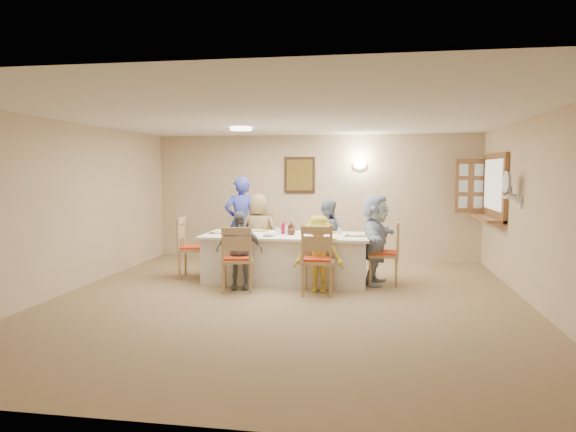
% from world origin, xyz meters
% --- Properties ---
extents(ground, '(7.00, 7.00, 0.00)m').
position_xyz_m(ground, '(0.00, 0.00, 0.00)').
color(ground, '#9E7F57').
extents(room_walls, '(7.00, 7.00, 7.00)m').
position_xyz_m(room_walls, '(0.00, 0.00, 1.51)').
color(room_walls, beige).
rests_on(room_walls, ground).
extents(wall_picture, '(0.62, 0.05, 0.72)m').
position_xyz_m(wall_picture, '(-0.30, 3.46, 1.70)').
color(wall_picture, '#3A2514').
rests_on(wall_picture, room_walls).
extents(wall_sconce, '(0.26, 0.09, 0.18)m').
position_xyz_m(wall_sconce, '(0.90, 3.44, 1.90)').
color(wall_sconce, white).
rests_on(wall_sconce, room_walls).
extents(ceiling_light, '(0.36, 0.36, 0.05)m').
position_xyz_m(ceiling_light, '(-1.00, 1.50, 2.47)').
color(ceiling_light, white).
rests_on(ceiling_light, room_walls).
extents(serving_hatch, '(0.06, 1.50, 1.15)m').
position_xyz_m(serving_hatch, '(3.21, 2.40, 1.50)').
color(serving_hatch, brown).
rests_on(serving_hatch, room_walls).
extents(hatch_sill, '(0.30, 1.50, 0.05)m').
position_xyz_m(hatch_sill, '(3.09, 2.40, 0.97)').
color(hatch_sill, brown).
rests_on(hatch_sill, room_walls).
extents(shutter_door, '(0.55, 0.04, 1.00)m').
position_xyz_m(shutter_door, '(2.95, 3.16, 1.50)').
color(shutter_door, brown).
rests_on(shutter_door, room_walls).
extents(fan_shelf, '(0.22, 0.36, 0.03)m').
position_xyz_m(fan_shelf, '(3.13, 1.05, 1.40)').
color(fan_shelf, white).
rests_on(fan_shelf, room_walls).
extents(desk_fan, '(0.30, 0.30, 0.28)m').
position_xyz_m(desk_fan, '(3.10, 1.05, 1.55)').
color(desk_fan, '#A5A5A8').
rests_on(desk_fan, fan_shelf).
extents(dining_table, '(2.66, 1.12, 0.76)m').
position_xyz_m(dining_table, '(-0.22, 1.30, 0.38)').
color(dining_table, white).
rests_on(dining_table, ground).
extents(chair_back_left, '(0.55, 0.55, 1.03)m').
position_xyz_m(chair_back_left, '(-0.82, 2.10, 0.51)').
color(chair_back_left, tan).
rests_on(chair_back_left, ground).
extents(chair_back_right, '(0.46, 0.46, 0.92)m').
position_xyz_m(chair_back_right, '(0.38, 2.10, 0.46)').
color(chair_back_right, tan).
rests_on(chair_back_right, ground).
extents(chair_front_left, '(0.56, 0.56, 0.98)m').
position_xyz_m(chair_front_left, '(-0.82, 0.50, 0.49)').
color(chair_front_left, tan).
rests_on(chair_front_left, ground).
extents(chair_front_right, '(0.49, 0.49, 1.02)m').
position_xyz_m(chair_front_right, '(0.38, 0.50, 0.51)').
color(chair_front_right, tan).
rests_on(chair_front_right, ground).
extents(chair_left_end, '(0.54, 0.54, 1.02)m').
position_xyz_m(chair_left_end, '(-1.77, 1.30, 0.51)').
color(chair_left_end, tan).
rests_on(chair_left_end, ground).
extents(chair_right_end, '(0.50, 0.50, 1.00)m').
position_xyz_m(chair_right_end, '(1.33, 1.30, 0.50)').
color(chair_right_end, tan).
rests_on(chair_right_end, ground).
extents(diner_back_left, '(0.69, 0.47, 1.38)m').
position_xyz_m(diner_back_left, '(-0.82, 1.98, 0.69)').
color(diner_back_left, olive).
rests_on(diner_back_left, ground).
extents(diner_back_right, '(0.81, 0.72, 1.30)m').
position_xyz_m(diner_back_right, '(0.38, 1.98, 0.65)').
color(diner_back_right, gray).
rests_on(diner_back_right, ground).
extents(diner_front_left, '(0.78, 0.51, 1.18)m').
position_xyz_m(diner_front_left, '(-0.82, 0.62, 0.59)').
color(diner_front_left, gray).
rests_on(diner_front_left, ground).
extents(diner_front_right, '(0.77, 0.49, 1.13)m').
position_xyz_m(diner_front_right, '(0.38, 0.62, 0.57)').
color(diner_front_right, gold).
rests_on(diner_front_right, ground).
extents(diner_right_end, '(1.46, 0.88, 1.42)m').
position_xyz_m(diner_right_end, '(1.20, 1.30, 0.71)').
color(diner_right_end, silver).
rests_on(diner_right_end, ground).
extents(caregiver, '(0.96, 0.94, 1.67)m').
position_xyz_m(caregiver, '(-1.27, 2.45, 0.84)').
color(caregiver, '#333DA9').
rests_on(caregiver, ground).
extents(placemat_fl, '(0.33, 0.24, 0.01)m').
position_xyz_m(placemat_fl, '(-0.82, 0.88, 0.76)').
color(placemat_fl, '#472B19').
rests_on(placemat_fl, dining_table).
extents(plate_fl, '(0.23, 0.23, 0.01)m').
position_xyz_m(plate_fl, '(-0.82, 0.88, 0.77)').
color(plate_fl, white).
rests_on(plate_fl, dining_table).
extents(napkin_fl, '(0.14, 0.14, 0.01)m').
position_xyz_m(napkin_fl, '(-0.64, 0.83, 0.77)').
color(napkin_fl, yellow).
rests_on(napkin_fl, dining_table).
extents(placemat_fr, '(0.36, 0.27, 0.01)m').
position_xyz_m(placemat_fr, '(0.38, 0.88, 0.76)').
color(placemat_fr, '#472B19').
rests_on(placemat_fr, dining_table).
extents(plate_fr, '(0.22, 0.22, 0.01)m').
position_xyz_m(plate_fr, '(0.38, 0.88, 0.77)').
color(plate_fr, white).
rests_on(plate_fr, dining_table).
extents(napkin_fr, '(0.15, 0.15, 0.01)m').
position_xyz_m(napkin_fr, '(0.56, 0.83, 0.77)').
color(napkin_fr, yellow).
rests_on(napkin_fr, dining_table).
extents(placemat_bl, '(0.36, 0.27, 0.01)m').
position_xyz_m(placemat_bl, '(-0.82, 1.72, 0.76)').
color(placemat_bl, '#472B19').
rests_on(placemat_bl, dining_table).
extents(plate_bl, '(0.25, 0.25, 0.02)m').
position_xyz_m(plate_bl, '(-0.82, 1.72, 0.77)').
color(plate_bl, white).
rests_on(plate_bl, dining_table).
extents(napkin_bl, '(0.14, 0.14, 0.01)m').
position_xyz_m(napkin_bl, '(-0.64, 1.67, 0.77)').
color(napkin_bl, yellow).
rests_on(napkin_bl, dining_table).
extents(placemat_br, '(0.38, 0.28, 0.01)m').
position_xyz_m(placemat_br, '(0.38, 1.72, 0.76)').
color(placemat_br, '#472B19').
rests_on(placemat_br, dining_table).
extents(plate_br, '(0.26, 0.26, 0.02)m').
position_xyz_m(plate_br, '(0.38, 1.72, 0.77)').
color(plate_br, white).
rests_on(plate_br, dining_table).
extents(napkin_br, '(0.13, 0.13, 0.01)m').
position_xyz_m(napkin_br, '(0.56, 1.67, 0.77)').
color(napkin_br, yellow).
rests_on(napkin_br, dining_table).
extents(placemat_le, '(0.36, 0.27, 0.01)m').
position_xyz_m(placemat_le, '(-1.32, 1.30, 0.76)').
color(placemat_le, '#472B19').
rests_on(placemat_le, dining_table).
extents(plate_le, '(0.25, 0.25, 0.02)m').
position_xyz_m(plate_le, '(-1.32, 1.30, 0.77)').
color(plate_le, white).
rests_on(plate_le, dining_table).
extents(napkin_le, '(0.14, 0.14, 0.01)m').
position_xyz_m(napkin_le, '(-1.14, 1.25, 0.77)').
color(napkin_le, yellow).
rests_on(napkin_le, dining_table).
extents(placemat_re, '(0.36, 0.26, 0.01)m').
position_xyz_m(placemat_re, '(0.90, 1.30, 0.76)').
color(placemat_re, '#472B19').
rests_on(placemat_re, dining_table).
extents(plate_re, '(0.22, 0.22, 0.01)m').
position_xyz_m(plate_re, '(0.90, 1.30, 0.77)').
color(plate_re, white).
rests_on(plate_re, dining_table).
extents(napkin_re, '(0.14, 0.14, 0.01)m').
position_xyz_m(napkin_re, '(1.08, 1.25, 0.77)').
color(napkin_re, yellow).
rests_on(napkin_re, dining_table).
extents(teacup_a, '(0.18, 0.18, 0.09)m').
position_xyz_m(teacup_a, '(-1.06, 1.00, 0.80)').
color(teacup_a, white).
rests_on(teacup_a, dining_table).
extents(teacup_b, '(0.12, 0.12, 0.09)m').
position_xyz_m(teacup_b, '(0.20, 1.86, 0.80)').
color(teacup_b, white).
rests_on(teacup_b, dining_table).
extents(bowl_a, '(0.29, 0.29, 0.05)m').
position_xyz_m(bowl_a, '(-0.44, 1.03, 0.79)').
color(bowl_a, white).
rests_on(bowl_a, dining_table).
extents(bowl_b, '(0.26, 0.26, 0.06)m').
position_xyz_m(bowl_b, '(0.12, 1.53, 0.79)').
color(bowl_b, white).
rests_on(bowl_b, dining_table).
extents(condiment_ketchup, '(0.13, 0.13, 0.22)m').
position_xyz_m(condiment_ketchup, '(-0.27, 1.35, 0.87)').
color(condiment_ketchup, '#A50E2A').
rests_on(condiment_ketchup, dining_table).
extents(condiment_brown, '(0.15, 0.15, 0.21)m').
position_xyz_m(condiment_brown, '(-0.14, 1.37, 0.87)').
color(condiment_brown, '#421E11').
rests_on(condiment_brown, dining_table).
extents(condiment_malt, '(0.14, 0.14, 0.15)m').
position_xyz_m(condiment_malt, '(-0.12, 1.24, 0.84)').
color(condiment_malt, '#421E11').
rests_on(condiment_malt, dining_table).
extents(drinking_glass, '(0.07, 0.07, 0.10)m').
position_xyz_m(drinking_glass, '(-0.37, 1.35, 0.82)').
color(drinking_glass, silver).
rests_on(drinking_glass, dining_table).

